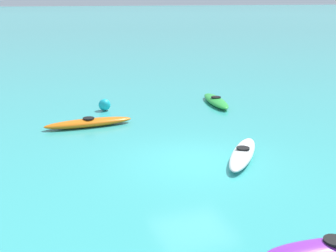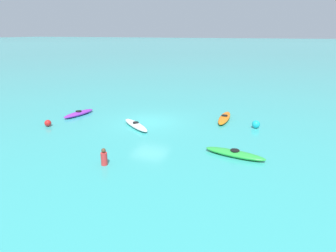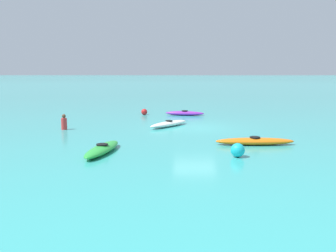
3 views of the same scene
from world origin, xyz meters
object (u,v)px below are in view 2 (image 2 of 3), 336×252
kayak_green (235,154)px  person_near_shore (104,158)px  kayak_purple (79,113)px  buoy_red (48,123)px  buoy_cyan (256,124)px  kayak_white (136,125)px  kayak_orange (224,118)px

kayak_green → person_near_shore: (5.86, 3.35, 0.22)m
kayak_purple → buoy_red: (0.26, 3.07, 0.07)m
buoy_cyan → buoy_red: buoy_cyan is taller
kayak_green → buoy_red: 12.97m
kayak_white → buoy_red: (5.82, 1.98, 0.07)m
person_near_shore → kayak_green: bearing=-150.2°
kayak_white → kayak_orange: bearing=-143.6°
kayak_purple → buoy_cyan: size_ratio=5.50×
kayak_purple → buoy_red: size_ratio=6.52×
kayak_orange → kayak_green: same height
kayak_green → buoy_red: buoy_red is taller
buoy_cyan → buoy_red: 14.38m
kayak_purple → person_near_shore: (-6.84, 7.01, 0.22)m
kayak_purple → kayak_green: size_ratio=0.90×
kayak_white → kayak_purple: bearing=-11.1°
kayak_orange → buoy_red: buoy_red is taller
kayak_purple → buoy_red: buoy_red is taller
kayak_white → person_near_shore: person_near_shore is taller
buoy_cyan → buoy_red: size_ratio=1.19×
person_near_shore → buoy_red: bearing=-29.0°
kayak_white → buoy_red: buoy_red is taller
person_near_shore → kayak_purple: bearing=-45.7°
kayak_orange → buoy_cyan: 2.65m
kayak_purple → kayak_green: bearing=163.9°
kayak_orange → person_near_shore: 10.70m
kayak_purple → buoy_cyan: 13.42m
buoy_red → person_near_shore: (-7.10, 3.94, 0.16)m
buoy_red → person_near_shore: 8.12m
kayak_green → person_near_shore: bearing=29.8°
buoy_cyan → person_near_shore: (6.46, 8.71, 0.11)m
kayak_white → person_near_shore: (-1.28, 5.92, 0.22)m
kayak_purple → buoy_cyan: (-13.31, -1.70, 0.11)m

